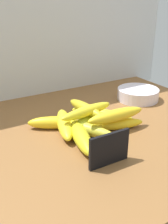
{
  "coord_description": "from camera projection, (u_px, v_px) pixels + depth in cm",
  "views": [
    {
      "loc": [
        -34.24,
        -62.04,
        40.98
      ],
      "look_at": [
        3.85,
        2.93,
        8.0
      ],
      "focal_mm": 43.22,
      "sensor_mm": 36.0,
      "label": 1
    }
  ],
  "objects": [
    {
      "name": "fruit_bowl",
      "position": [
        138.0,
        94.0,
        1.05
      ],
      "size": [
        15.91,
        15.91,
        4.43
      ],
      "primitive_type": "cylinder",
      "color": "silver",
      "rests_on": "counter_top"
    },
    {
      "name": "back_wall",
      "position": [
        25.0,
        12.0,
        0.98
      ],
      "size": [
        130.0,
        2.0,
        70.0
      ],
      "primitive_type": "cube",
      "color": "silver",
      "rests_on": "ground"
    },
    {
      "name": "banana_0",
      "position": [
        81.0,
        136.0,
        0.74
      ],
      "size": [
        9.27,
        20.3,
        4.38
      ],
      "primitive_type": "ellipsoid",
      "rotation": [
        0.0,
        0.0,
        4.46
      ],
      "color": "yellow",
      "rests_on": "counter_top"
    },
    {
      "name": "banana_8",
      "position": [
        101.0,
        114.0,
        0.89
      ],
      "size": [
        15.56,
        18.82,
        3.53
      ],
      "primitive_type": "ellipsoid",
      "rotation": [
        0.0,
        0.0,
        2.22
      ],
      "color": "gold",
      "rests_on": "counter_top"
    },
    {
      "name": "banana_3",
      "position": [
        65.0,
        124.0,
        0.81
      ],
      "size": [
        11.04,
        20.09,
        4.36
      ],
      "primitive_type": "ellipsoid",
      "rotation": [
        0.0,
        0.0,
        1.21
      ],
      "color": "yellow",
      "rests_on": "counter_top"
    },
    {
      "name": "banana_7",
      "position": [
        86.0,
        116.0,
        0.88
      ],
      "size": [
        10.94,
        19.63,
        3.28
      ],
      "primitive_type": "ellipsoid",
      "rotation": [
        0.0,
        0.0,
        1.16
      ],
      "color": "yellow",
      "rests_on": "counter_top"
    },
    {
      "name": "banana_1",
      "position": [
        84.0,
        128.0,
        0.79
      ],
      "size": [
        12.84,
        20.31,
        3.68
      ],
      "primitive_type": "ellipsoid",
      "rotation": [
        0.0,
        0.0,
        5.19
      ],
      "color": "gold",
      "rests_on": "counter_top"
    },
    {
      "name": "counter_top",
      "position": [
        78.0,
        138.0,
        0.81
      ],
      "size": [
        110.0,
        76.0,
        3.0
      ],
      "primitive_type": "cube",
      "color": "brown",
      "rests_on": "ground"
    },
    {
      "name": "banana_4",
      "position": [
        105.0,
        121.0,
        0.83
      ],
      "size": [
        16.21,
        10.15,
        3.98
      ],
      "primitive_type": "ellipsoid",
      "rotation": [
        0.0,
        0.0,
        3.56
      ],
      "color": "yellow",
      "rests_on": "counter_top"
    },
    {
      "name": "banana_11",
      "position": [
        116.0,
        115.0,
        0.8
      ],
      "size": [
        19.28,
        4.1,
        3.65
      ],
      "primitive_type": "ellipsoid",
      "rotation": [
        0.0,
        0.0,
        3.12
      ],
      "color": "yellow",
      "rests_on": "banana_6"
    },
    {
      "name": "banana_10",
      "position": [
        85.0,
        108.0,
        0.85
      ],
      "size": [
        5.1,
        16.55,
        3.43
      ],
      "primitive_type": "ellipsoid",
      "rotation": [
        0.0,
        0.0,
        1.68
      ],
      "color": "gold",
      "rests_on": "banana_7"
    },
    {
      "name": "chalkboard_sign",
      "position": [
        109.0,
        150.0,
        0.64
      ],
      "size": [
        11.0,
        1.8,
        8.4
      ],
      "color": "black",
      "rests_on": "counter_top"
    },
    {
      "name": "banana_6",
      "position": [
        116.0,
        124.0,
        0.82
      ],
      "size": [
        17.23,
        8.42,
        3.35
      ],
      "primitive_type": "ellipsoid",
      "rotation": [
        0.0,
        0.0,
        2.83
      ],
      "color": "yellow",
      "rests_on": "counter_top"
    },
    {
      "name": "banana_5",
      "position": [
        53.0,
        123.0,
        0.82
      ],
      "size": [
        15.54,
        10.57,
        3.86
      ],
      "primitive_type": "ellipsoid",
      "rotation": [
        0.0,
        0.0,
        5.8
      ],
      "color": "yellow",
      "rests_on": "counter_top"
    },
    {
      "name": "banana_2",
      "position": [
        85.0,
        121.0,
        0.83
      ],
      "size": [
        16.09,
        14.93,
        4.18
      ],
      "primitive_type": "ellipsoid",
      "rotation": [
        0.0,
        0.0,
        0.73
      ],
      "color": "#A8B427",
      "rests_on": "counter_top"
    },
    {
      "name": "banana_9",
      "position": [
        87.0,
        111.0,
        0.81
      ],
      "size": [
        19.15,
        6.27,
        3.23
      ],
      "primitive_type": "ellipsoid",
      "rotation": [
        0.0,
        0.0,
        0.16
      ],
      "color": "yellow",
      "rests_on": "banana_2"
    }
  ]
}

